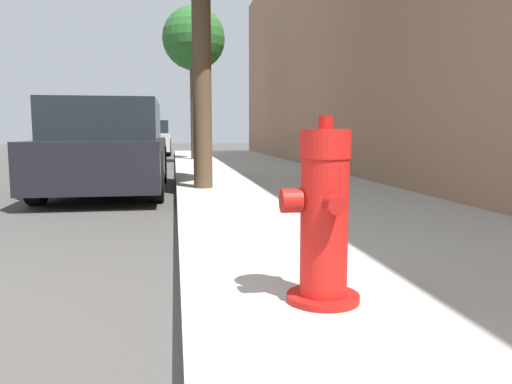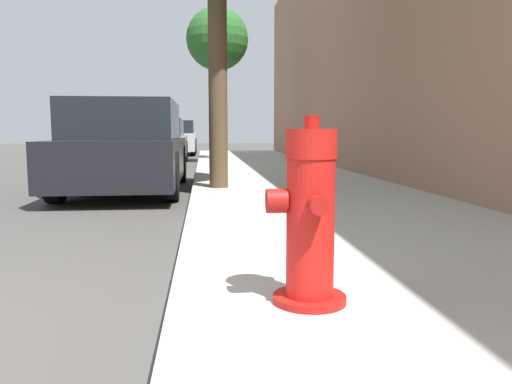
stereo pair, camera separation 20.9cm
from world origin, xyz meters
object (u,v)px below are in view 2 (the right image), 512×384
parked_car_far (175,138)px  parked_car_near (127,148)px  fire_hydrant (310,219)px  street_tree_far (217,41)px  parked_car_mid (156,142)px

parked_car_far → parked_car_near: bearing=-90.0°
fire_hydrant → parked_car_far: bearing=95.2°
fire_hydrant → street_tree_far: bearing=90.3°
parked_car_far → parked_car_mid: bearing=-91.6°
parked_car_near → parked_car_mid: size_ratio=1.00×
street_tree_far → parked_car_far: bearing=105.8°
parked_car_far → street_tree_far: 6.81m
fire_hydrant → parked_car_mid: bearing=98.7°
parked_car_near → parked_car_far: parked_car_near is taller
fire_hydrant → street_tree_far: street_tree_far is taller
fire_hydrant → parked_car_near: parked_car_near is taller
parked_car_far → street_tree_far: bearing=-74.2°
fire_hydrant → parked_car_near: (-1.75, 5.94, 0.15)m
parked_car_near → parked_car_far: 13.02m
parked_car_far → street_tree_far: street_tree_far is taller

